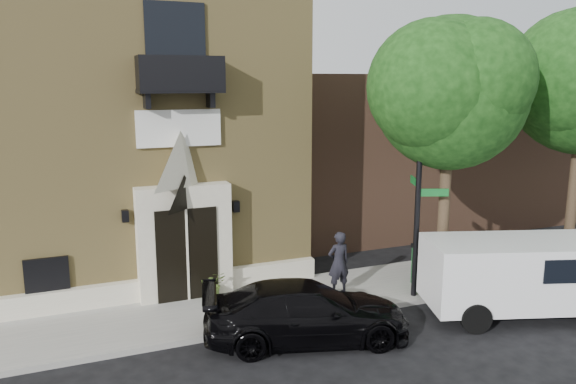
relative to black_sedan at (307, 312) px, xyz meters
name	(u,v)px	position (x,y,z in m)	size (l,w,h in m)	color
ground	(251,334)	(-1.16, 0.81, -0.72)	(120.00, 120.00, 0.00)	black
sidewalk	(268,304)	(-0.16, 2.31, -0.64)	(42.00, 3.00, 0.15)	gray
church	(92,126)	(-4.14, 8.76, 3.92)	(12.20, 11.01, 9.30)	#A58C4E
neighbour_building	(435,146)	(10.84, 9.81, 2.48)	(18.00, 8.00, 6.40)	brown
street_tree_left	(454,92)	(4.87, 1.15, 5.15)	(4.97, 4.38, 7.77)	#38281C
black_sedan	(307,312)	(0.00, 0.00, 0.00)	(2.01, 4.95, 1.44)	black
cargo_van	(530,274)	(6.07, -0.87, 0.44)	(5.43, 3.49, 2.07)	white
street_sign	(419,195)	(3.88, 1.15, 2.35)	(0.88, 1.11, 5.79)	black
fire_hydrant	(456,278)	(5.21, 1.01, -0.19)	(0.44, 0.35, 0.77)	#9C0E05
dumpster	(446,263)	(5.34, 1.65, 0.06)	(2.03, 1.33, 1.24)	#0E3618
planter	(213,284)	(-1.49, 3.13, -0.17)	(0.71, 0.62, 0.79)	#526D2C
pedestrian_near	(339,263)	(1.92, 2.08, 0.35)	(0.67, 0.44, 1.84)	black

